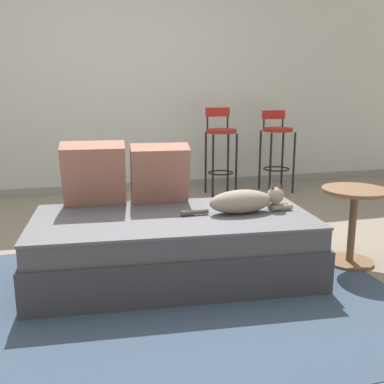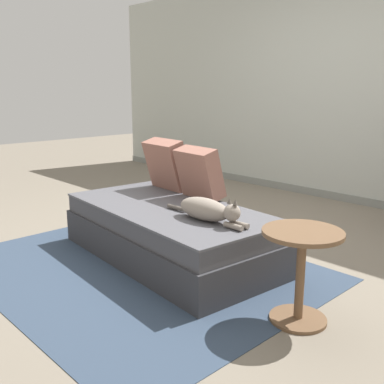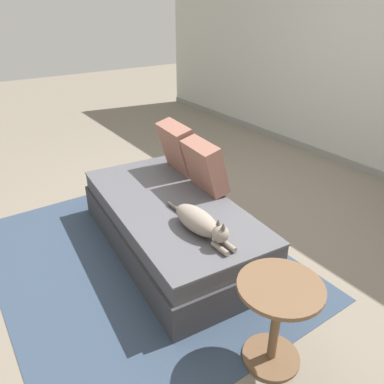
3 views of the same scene
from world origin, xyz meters
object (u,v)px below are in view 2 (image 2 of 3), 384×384
object	(u,v)px
couch	(169,232)
throw_pillow_corner	(167,164)
cat	(208,210)
side_table	(301,263)
throw_pillow_middle	(199,173)

from	to	relation	value
couch	throw_pillow_corner	bearing A→B (deg)	140.52
couch	throw_pillow_corner	xyz separation A→B (m)	(-0.46, 0.38, 0.42)
cat	side_table	bearing A→B (deg)	-3.99
throw_pillow_corner	side_table	bearing A→B (deg)	-15.95
couch	cat	bearing A→B (deg)	-6.52
couch	cat	distance (m)	0.54
couch	side_table	size ratio (longest dim) A/B	3.46
cat	throw_pillow_corner	bearing A→B (deg)	154.98
throw_pillow_middle	side_table	bearing A→B (deg)	-19.61
cat	couch	bearing A→B (deg)	173.48
throw_pillow_corner	side_table	xyz separation A→B (m)	(1.69, -0.48, -0.28)
side_table	throw_pillow_middle	bearing A→B (deg)	160.39
throw_pillow_corner	throw_pillow_middle	distance (m)	0.44
throw_pillow_corner	throw_pillow_middle	size ratio (longest dim) A/B	1.06
throw_pillow_middle	cat	distance (m)	0.63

